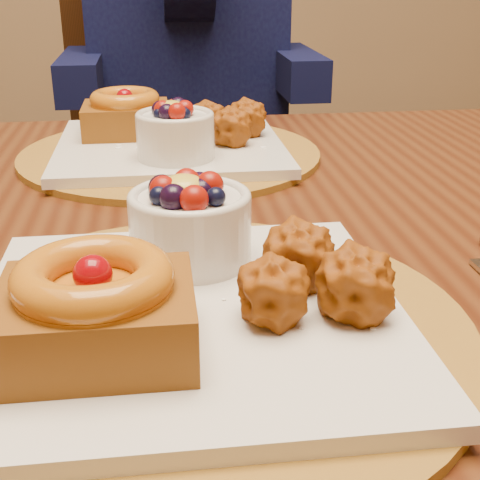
% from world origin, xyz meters
% --- Properties ---
extents(dining_table, '(1.60, 0.90, 0.76)m').
position_xyz_m(dining_table, '(-0.02, -0.10, 0.68)').
color(dining_table, '#3A180A').
rests_on(dining_table, ground).
extents(place_setting_near, '(0.38, 0.38, 0.09)m').
position_xyz_m(place_setting_near, '(-0.03, -0.31, 0.78)').
color(place_setting_near, brown).
rests_on(place_setting_near, dining_table).
extents(place_setting_far, '(0.38, 0.38, 0.09)m').
position_xyz_m(place_setting_far, '(-0.03, 0.12, 0.78)').
color(place_setting_far, brown).
rests_on(place_setting_far, dining_table).
extents(chair_far, '(0.55, 0.55, 0.97)m').
position_xyz_m(chair_far, '(-0.05, 0.83, 0.54)').
color(chair_far, black).
rests_on(chair_far, ground).
extents(diner, '(0.52, 0.50, 0.84)m').
position_xyz_m(diner, '(0.04, 0.80, 0.90)').
color(diner, black).
rests_on(diner, ground).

